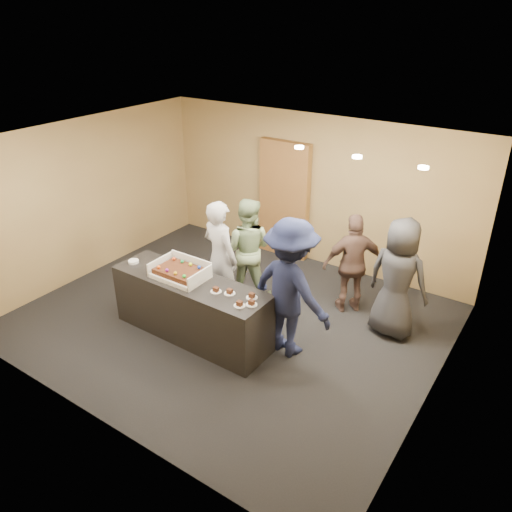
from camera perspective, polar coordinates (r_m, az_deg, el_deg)
name	(u,v)px	position (r m, az deg, el deg)	size (l,w,h in m)	color
room	(228,240)	(7.03, -3.17, 1.89)	(6.04, 6.00, 2.70)	black
serving_counter	(192,308)	(7.18, -7.38, -5.92)	(2.40, 0.70, 0.90)	black
storage_cabinet	(284,200)	(9.25, 3.24, 6.41)	(0.99, 0.15, 2.18)	brown
cake_box	(181,273)	(7.05, -8.53, -1.96)	(0.75, 0.52, 0.22)	white
sheet_cake	(180,271)	(7.01, -8.71, -1.70)	(0.64, 0.44, 0.12)	#32170B
plate_stack	(134,261)	(7.57, -13.82, -0.61)	(0.15, 0.15, 0.04)	white
slice_a	(216,290)	(6.64, -4.60, -3.92)	(0.15, 0.15, 0.07)	white
slice_b	(230,292)	(6.58, -3.03, -4.15)	(0.15, 0.15, 0.07)	white
slice_c	(240,304)	(6.32, -1.89, -5.54)	(0.15, 0.15, 0.07)	white
slice_d	(252,296)	(6.49, -0.48, -4.62)	(0.15, 0.15, 0.07)	white
slice_e	(251,303)	(6.34, -0.52, -5.42)	(0.15, 0.15, 0.07)	white
person_server_grey	(220,258)	(7.52, -4.11, -0.17)	(0.66, 0.43, 1.81)	#B0B0B5
person_sage_man	(247,249)	(7.92, -1.02, 0.84)	(0.82, 0.64, 1.68)	#88A176
person_navy_man	(290,289)	(6.57, 3.96, -3.73)	(1.26, 0.72, 1.95)	#141A3A
person_brown_extra	(353,264)	(7.68, 11.06, -0.90)	(0.94, 0.39, 1.60)	brown
person_dark_suit	(398,278)	(7.23, 15.90, -2.49)	(0.87, 0.57, 1.78)	#27282D
ceiling_spotlights	(357,157)	(6.23, 11.49, 11.06)	(1.72, 0.12, 0.03)	#FFEAC6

